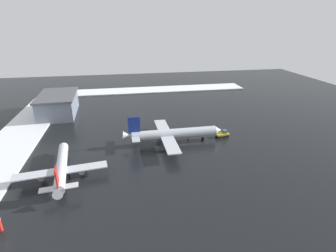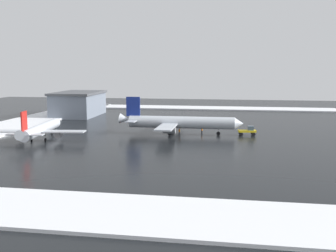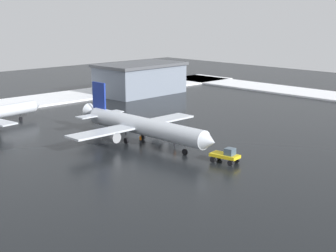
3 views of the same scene
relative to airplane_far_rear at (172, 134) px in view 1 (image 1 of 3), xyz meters
name	(u,v)px [view 1 (image 1 of 3)]	position (x,y,z in m)	size (l,w,h in m)	color
ground_plane	(164,137)	(-4.78, -2.05, -3.28)	(240.00, 240.00, 0.00)	black
snow_bank_far	(8,148)	(-4.78, -52.05, -3.05)	(152.00, 16.00, 0.45)	white
snow_bank_left	(145,90)	(-71.78, -2.05, -3.05)	(14.00, 116.00, 0.45)	white
airplane_far_rear	(172,134)	(0.00, 0.00, 0.00)	(27.57, 33.34, 9.92)	silver
airplane_parked_portside	(61,167)	(14.63, -32.03, -0.57)	(27.63, 23.02, 8.21)	silver
pushback_tug	(223,133)	(-1.51, 18.33, -2.00)	(2.86, 4.86, 2.50)	gold
ground_crew_near_tug	(188,136)	(-2.26, 6.10, -2.31)	(0.36, 0.36, 1.71)	black
ground_crew_by_nose_gear	(174,141)	(0.67, 0.38, -2.31)	(0.36, 0.36, 1.71)	black
cargo_hangar	(58,104)	(-36.99, -42.65, 1.16)	(25.62, 16.06, 8.80)	slate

